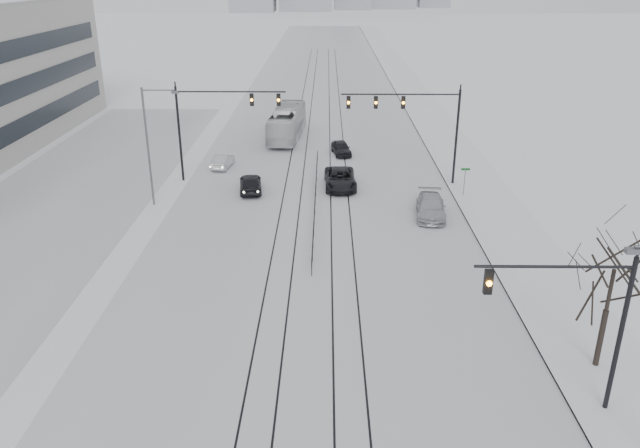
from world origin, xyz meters
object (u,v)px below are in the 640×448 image
at_px(sedan_nb_far, 341,148).
at_px(box_truck, 287,123).
at_px(traffic_mast_near, 583,314).
at_px(bare_tree, 612,280).
at_px(sedan_nb_right, 431,207).
at_px(sedan_sb_outer, 223,161).
at_px(sedan_nb_front, 340,179).
at_px(sedan_sb_inner, 251,183).

distance_m(sedan_nb_far, box_truck, 8.63).
distance_m(traffic_mast_near, bare_tree, 3.85).
xyz_separation_m(sedan_nb_far, box_truck, (-5.66, 6.43, 0.97)).
xyz_separation_m(sedan_nb_right, sedan_nb_far, (-6.23, 16.32, -0.07)).
bearing_deg(bare_tree, sedan_nb_far, 107.30).
height_order(traffic_mast_near, sedan_nb_right, traffic_mast_near).
xyz_separation_m(traffic_mast_near, sedan_sb_outer, (-19.41, 33.63, -3.95)).
bearing_deg(sedan_nb_front, traffic_mast_near, -74.50).
height_order(bare_tree, sedan_nb_far, bare_tree).
relative_size(sedan_nb_front, box_truck, 0.47).
bearing_deg(sedan_nb_far, sedan_nb_right, -79.23).
height_order(sedan_sb_outer, box_truck, box_truck).
bearing_deg(sedan_sb_outer, sedan_nb_front, 159.93).
relative_size(sedan_nb_front, sedan_nb_right, 1.08).
bearing_deg(sedan_nb_right, sedan_sb_outer, 151.14).
xyz_separation_m(sedan_nb_front, sedan_nb_right, (6.51, -6.44, -0.02)).
xyz_separation_m(traffic_mast_near, sedan_nb_far, (-8.51, 38.06, -3.90)).
distance_m(sedan_nb_right, box_truck, 25.69).
relative_size(bare_tree, box_truck, 0.52).
bearing_deg(sedan_nb_right, traffic_mast_near, -78.10).
bearing_deg(box_truck, sedan_nb_far, 135.85).
height_order(sedan_nb_right, sedan_nb_far, sedan_nb_right).
relative_size(traffic_mast_near, sedan_nb_far, 1.81).
xyz_separation_m(sedan_nb_right, box_truck, (-11.89, 22.76, 0.89)).
relative_size(traffic_mast_near, bare_tree, 1.15).
bearing_deg(traffic_mast_near, sedan_sb_inner, 120.77).
xyz_separation_m(bare_tree, box_truck, (-16.58, 41.49, -2.86)).
relative_size(sedan_sb_outer, sedan_nb_front, 0.69).
relative_size(traffic_mast_near, sedan_nb_front, 1.29).
height_order(traffic_mast_near, sedan_nb_far, traffic_mast_near).
height_order(sedan_nb_front, sedan_nb_far, sedan_nb_front).
bearing_deg(sedan_nb_front, sedan_nb_right, -46.51).
xyz_separation_m(traffic_mast_near, sedan_nb_right, (-2.28, 21.73, -3.83)).
bearing_deg(sedan_nb_right, sedan_nb_front, 141.23).
relative_size(sedan_nb_right, box_truck, 0.43).
relative_size(traffic_mast_near, sedan_nb_right, 1.39).
bearing_deg(bare_tree, sedan_sb_inner, 127.59).
bearing_deg(sedan_sb_inner, sedan_nb_front, -178.57).
xyz_separation_m(bare_tree, sedan_nb_front, (-11.20, 25.17, -3.73)).
xyz_separation_m(sedan_sb_inner, sedan_nb_right, (13.84, -5.34, -0.01)).
bearing_deg(traffic_mast_near, box_truck, 107.67).
bearing_deg(sedan_nb_far, sedan_sb_inner, -134.84).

